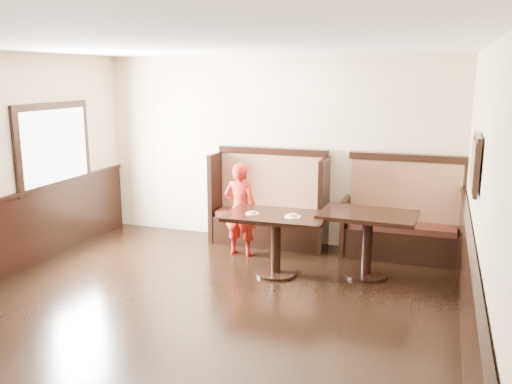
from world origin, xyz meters
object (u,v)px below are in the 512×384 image
at_px(table_neighbor, 368,229).
at_px(table_main, 276,228).
at_px(booth_main, 270,209).
at_px(booth_neighbor, 402,224).
at_px(child, 241,209).

bearing_deg(table_neighbor, table_main, -160.93).
bearing_deg(table_main, table_neighbor, 15.30).
xyz_separation_m(booth_main, table_main, (0.48, -1.23, 0.09)).
xyz_separation_m(booth_neighbor, table_main, (-1.47, -1.23, 0.13)).
distance_m(table_main, child, 0.92).
bearing_deg(booth_main, child, -109.16).
bearing_deg(table_main, booth_neighbor, 38.53).
bearing_deg(table_main, booth_main, 109.78).
height_order(booth_neighbor, child, booth_neighbor).
distance_m(booth_main, child, 0.70).
bearing_deg(booth_neighbor, table_neighbor, -112.17).
xyz_separation_m(booth_main, child, (-0.22, -0.65, 0.14)).
xyz_separation_m(table_main, child, (-0.70, 0.59, 0.05)).
xyz_separation_m(booth_main, table_neighbor, (1.58, -0.90, 0.09)).
height_order(booth_neighbor, table_main, booth_neighbor).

